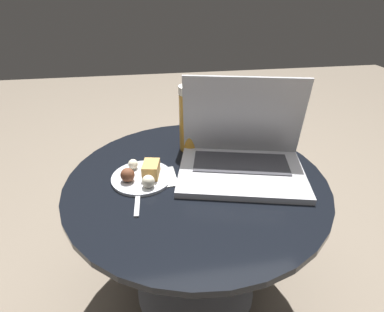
# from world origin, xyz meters

# --- Properties ---
(ground_plane) EXTENTS (6.00, 6.00, 0.00)m
(ground_plane) POSITION_xyz_m (0.00, 0.00, 0.00)
(ground_plane) COLOR #726656
(table) EXTENTS (0.74, 0.74, 0.49)m
(table) POSITION_xyz_m (0.00, 0.00, 0.36)
(table) COLOR #9E9EA3
(table) RESTS_ON ground_plane
(napkin) EXTENTS (0.15, 0.11, 0.00)m
(napkin) POSITION_xyz_m (-0.13, 0.01, 0.49)
(napkin) COLOR white
(napkin) RESTS_ON table
(laptop) EXTENTS (0.41, 0.33, 0.26)m
(laptop) POSITION_xyz_m (0.14, 0.03, 0.54)
(laptop) COLOR #B2B2B7
(laptop) RESTS_ON table
(beer_glass) EXTENTS (0.07, 0.07, 0.22)m
(beer_glass) POSITION_xyz_m (0.01, 0.18, 0.60)
(beer_glass) COLOR gold
(beer_glass) RESTS_ON table
(snack_plate) EXTENTS (0.17, 0.17, 0.05)m
(snack_plate) POSITION_xyz_m (-0.15, 0.01, 0.50)
(snack_plate) COLOR silver
(snack_plate) RESTS_ON table
(fork) EXTENTS (0.03, 0.20, 0.01)m
(fork) POSITION_xyz_m (-0.16, -0.03, 0.49)
(fork) COLOR silver
(fork) RESTS_ON table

